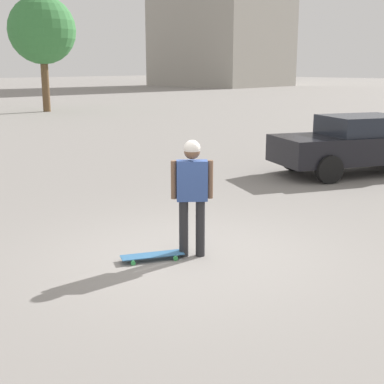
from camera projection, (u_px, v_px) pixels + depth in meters
ground_plane at (192, 256)px, 8.01m from camera, size 220.00×220.00×0.00m
person at (192, 187)px, 7.76m from camera, size 0.45×0.47×1.75m
skateboard at (152, 255)px, 7.82m from camera, size 0.66×0.92×0.08m
car_parked_near at (359, 143)px, 13.95m from camera, size 3.63×4.75×1.52m
tree_distant at (42, 30)px, 31.83m from camera, size 4.01×4.01×6.84m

